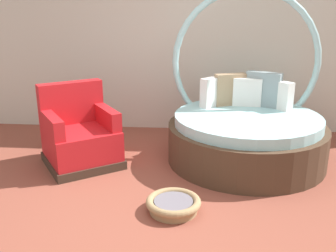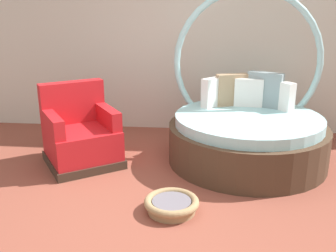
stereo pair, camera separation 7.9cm
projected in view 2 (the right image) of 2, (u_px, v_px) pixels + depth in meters
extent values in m
cube|color=brown|center=(160.00, 211.00, 3.57)|extent=(8.00, 8.00, 0.02)
cube|color=beige|center=(180.00, 22.00, 5.45)|extent=(8.00, 0.12, 3.14)
cylinder|color=#473323|center=(247.00, 143.00, 4.61)|extent=(1.88, 1.88, 0.45)
cylinder|color=#9ED1D6|center=(248.00, 120.00, 4.52)|extent=(1.73, 1.73, 0.12)
torus|color=#9ED1D6|center=(247.00, 63.00, 4.83)|extent=(1.86, 0.08, 1.86)
cube|color=white|center=(281.00, 95.00, 4.73)|extent=(0.31, 0.35, 0.35)
cube|color=gray|center=(265.00, 90.00, 4.82)|extent=(0.44, 0.31, 0.44)
cube|color=white|center=(248.00, 92.00, 4.86)|extent=(0.36, 0.14, 0.36)
cube|color=tan|center=(232.00, 90.00, 4.90)|extent=(0.42, 0.26, 0.40)
cube|color=white|center=(214.00, 92.00, 4.85)|extent=(0.34, 0.35, 0.37)
cube|color=#38281E|center=(84.00, 160.00, 4.58)|extent=(1.11, 1.11, 0.10)
cube|color=red|center=(82.00, 142.00, 4.51)|extent=(1.06, 1.06, 0.34)
cube|color=red|center=(72.00, 102.00, 4.64)|extent=(0.72, 0.56, 0.50)
cube|color=red|center=(52.00, 124.00, 4.28)|extent=(0.49, 0.63, 0.22)
cube|color=red|center=(107.00, 116.00, 4.57)|extent=(0.49, 0.63, 0.22)
cylinder|color=#9E7F56|center=(172.00, 208.00, 3.54)|extent=(0.44, 0.44, 0.06)
torus|color=#9E7F56|center=(172.00, 202.00, 3.52)|extent=(0.51, 0.51, 0.07)
cylinder|color=slate|center=(172.00, 203.00, 3.52)|extent=(0.36, 0.36, 0.05)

